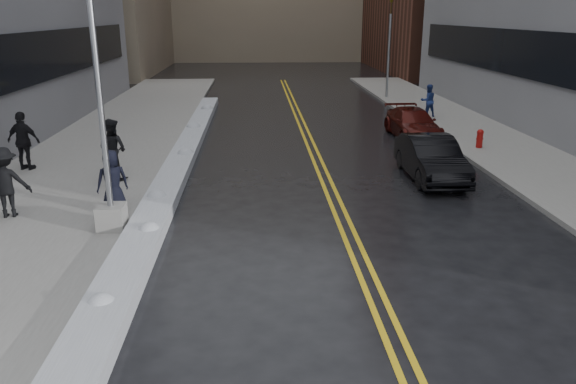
{
  "coord_description": "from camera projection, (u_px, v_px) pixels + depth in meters",
  "views": [
    {
      "loc": [
        0.25,
        -11.07,
        5.2
      ],
      "look_at": [
        0.96,
        1.09,
        1.3
      ],
      "focal_mm": 35.0,
      "sensor_mm": 36.0,
      "label": 1
    }
  ],
  "objects": [
    {
      "name": "traffic_signal",
      "position": [
        389.0,
        44.0,
        34.35
      ],
      "size": [
        0.16,
        0.2,
        6.0
      ],
      "color": "gray",
      "rests_on": "sidewalk_east"
    },
    {
      "name": "ground",
      "position": [
        247.0,
        266.0,
        12.09
      ],
      "size": [
        160.0,
        160.0,
        0.0
      ],
      "primitive_type": "plane",
      "color": "black",
      "rests_on": "ground"
    },
    {
      "name": "pedestrian_east",
      "position": [
        428.0,
        101.0,
        28.38
      ],
      "size": [
        0.88,
        0.73,
        1.63
      ],
      "primitive_type": "imported",
      "rotation": [
        0.0,
        0.0,
        3.3
      ],
      "color": "navy",
      "rests_on": "sidewalk_east"
    },
    {
      "name": "pedestrian_d",
      "position": [
        24.0,
        141.0,
        18.67
      ],
      "size": [
        1.23,
        0.74,
        1.96
      ],
      "primitive_type": "imported",
      "rotation": [
        0.0,
        0.0,
        2.9
      ],
      "color": "black",
      "rests_on": "sidewalk_west"
    },
    {
      "name": "pedestrian_b",
      "position": [
        113.0,
        149.0,
        17.62
      ],
      "size": [
        1.17,
        1.09,
        1.93
      ],
      "primitive_type": "imported",
      "rotation": [
        0.0,
        0.0,
        2.63
      ],
      "color": "black",
      "rests_on": "sidewalk_west"
    },
    {
      "name": "lane_line_right",
      "position": [
        318.0,
        153.0,
        21.75
      ],
      "size": [
        0.12,
        50.0,
        0.01
      ],
      "primitive_type": "cube",
      "color": "gold",
      "rests_on": "ground"
    },
    {
      "name": "pedestrian_e",
      "position": [
        6.0,
        182.0,
        14.34
      ],
      "size": [
        1.3,
        0.91,
        1.83
      ],
      "primitive_type": "imported",
      "rotation": [
        0.0,
        0.0,
        3.35
      ],
      "color": "black",
      "rests_on": "sidewalk_west"
    },
    {
      "name": "car_maroon",
      "position": [
        413.0,
        123.0,
        24.34
      ],
      "size": [
        1.86,
        4.32,
        1.24
      ],
      "primitive_type": "imported",
      "rotation": [
        0.0,
        0.0,
        0.03
      ],
      "color": "#420E0A",
      "rests_on": "ground"
    },
    {
      "name": "sidewalk_east",
      "position": [
        503.0,
        149.0,
        22.13
      ],
      "size": [
        4.0,
        50.0,
        0.15
      ],
      "primitive_type": "cube",
      "color": "gray",
      "rests_on": "ground"
    },
    {
      "name": "sidewalk_west",
      "position": [
        98.0,
        155.0,
        21.26
      ],
      "size": [
        5.5,
        50.0,
        0.15
      ],
      "primitive_type": "cube",
      "color": "gray",
      "rests_on": "ground"
    },
    {
      "name": "lamppost",
      "position": [
        103.0,
        133.0,
        13.04
      ],
      "size": [
        0.65,
        0.65,
        7.62
      ],
      "color": "gray",
      "rests_on": "sidewalk_west"
    },
    {
      "name": "fire_hydrant",
      "position": [
        480.0,
        138.0,
        21.93
      ],
      "size": [
        0.26,
        0.26,
        0.73
      ],
      "color": "maroon",
      "rests_on": "sidewalk_east"
    },
    {
      "name": "car_black",
      "position": [
        431.0,
        158.0,
        18.21
      ],
      "size": [
        1.49,
        4.23,
        1.39
      ],
      "primitive_type": "imported",
      "rotation": [
        0.0,
        0.0,
        -0.0
      ],
      "color": "black",
      "rests_on": "ground"
    },
    {
      "name": "lane_line_left",
      "position": [
        311.0,
        153.0,
        21.73
      ],
      "size": [
        0.12,
        50.0,
        0.01
      ],
      "primitive_type": "cube",
      "color": "gold",
      "rests_on": "ground"
    },
    {
      "name": "pedestrian_c",
      "position": [
        112.0,
        181.0,
        14.75
      ],
      "size": [
        0.96,
        0.82,
        1.66
      ],
      "primitive_type": "imported",
      "rotation": [
        0.0,
        0.0,
        3.57
      ],
      "color": "black",
      "rests_on": "sidewalk_west"
    },
    {
      "name": "snow_ridge",
      "position": [
        179.0,
        164.0,
        19.51
      ],
      "size": [
        0.9,
        30.0,
        0.34
      ],
      "primitive_type": "cube",
      "color": "silver",
      "rests_on": "ground"
    }
  ]
}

